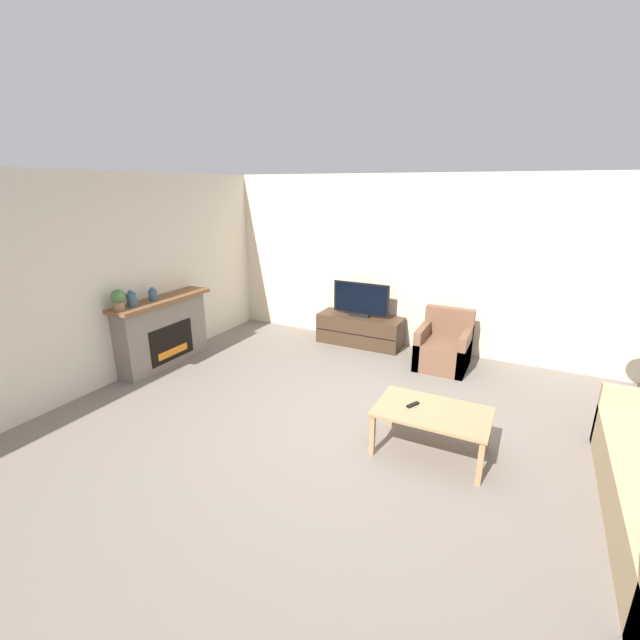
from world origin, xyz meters
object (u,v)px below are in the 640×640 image
at_px(fireplace, 163,331).
at_px(potted_plant, 118,299).
at_px(mantel_vase_left, 131,299).
at_px(mantel_vase_centre_left, 153,294).
at_px(armchair, 444,348).
at_px(remote, 413,405).
at_px(tv_stand, 360,330).
at_px(tv, 361,301).
at_px(coffee_table, 432,415).

distance_m(fireplace, potted_plant, 0.92).
distance_m(mantel_vase_left, mantel_vase_centre_left, 0.35).
height_order(fireplace, mantel_vase_centre_left, mantel_vase_centre_left).
xyz_separation_m(mantel_vase_centre_left, potted_plant, (0.00, -0.55, 0.07)).
relative_size(armchair, remote, 5.37).
height_order(mantel_vase_centre_left, remote, mantel_vase_centre_left).
bearing_deg(tv_stand, tv, -90.00).
bearing_deg(potted_plant, tv, 50.69).
distance_m(mantel_vase_left, coffee_table, 4.04).
bearing_deg(mantel_vase_centre_left, fireplace, 98.03).
xyz_separation_m(mantel_vase_centre_left, armchair, (3.65, 1.89, -0.81)).
height_order(fireplace, armchair, fireplace).
bearing_deg(potted_plant, mantel_vase_centre_left, 90.00).
relative_size(fireplace, tv_stand, 1.13).
bearing_deg(remote, coffee_table, 25.33).
bearing_deg(armchair, remote, -86.56).
distance_m(coffee_table, remote, 0.21).
bearing_deg(tv, mantel_vase_centre_left, -135.71).
bearing_deg(mantel_vase_left, fireplace, 92.02).
bearing_deg(armchair, potted_plant, -146.27).
bearing_deg(tv, mantel_vase_left, -131.42).
distance_m(fireplace, armchair, 4.08).
xyz_separation_m(mantel_vase_left, armchair, (3.65, 2.24, -0.83)).
bearing_deg(tv, armchair, -11.54).
bearing_deg(tv, remote, -58.13).
height_order(tv, remote, tv).
bearing_deg(potted_plant, armchair, 33.73).
bearing_deg(potted_plant, remote, 3.55).
xyz_separation_m(coffee_table, remote, (-0.20, 0.01, 0.06)).
relative_size(coffee_table, remote, 7.09).
xyz_separation_m(potted_plant, armchair, (3.65, 2.44, -0.88)).
bearing_deg(potted_plant, fireplace, 91.43).
bearing_deg(coffee_table, mantel_vase_left, -179.53).
xyz_separation_m(tv, remote, (1.55, -2.49, -0.27)).
relative_size(fireplace, remote, 10.32).
relative_size(tv_stand, armchair, 1.70).
bearing_deg(remote, mantel_vase_left, -152.32).
bearing_deg(potted_plant, coffee_table, 3.29).
distance_m(mantel_vase_centre_left, coffee_table, 4.05).
relative_size(mantel_vase_left, tv_stand, 0.16).
distance_m(mantel_vase_centre_left, tv_stand, 3.23).
relative_size(fireplace, armchair, 1.92).
bearing_deg(coffee_table, fireplace, 173.75).
bearing_deg(armchair, tv_stand, 168.38).
relative_size(potted_plant, tv, 0.28).
height_order(fireplace, mantel_vase_left, mantel_vase_left).
relative_size(fireplace, coffee_table, 1.46).
distance_m(tv, coffee_table, 3.06).
relative_size(fireplace, tv, 1.66).
height_order(tv_stand, armchair, armchair).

